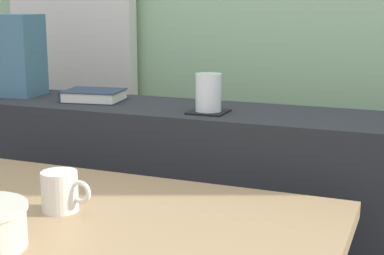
{
  "coord_description": "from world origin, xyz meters",
  "views": [
    {
      "loc": [
        0.58,
        -0.97,
        1.12
      ],
      "look_at": [
        -0.0,
        0.49,
        0.78
      ],
      "focal_mm": 54.41,
      "sensor_mm": 36.0,
      "label": 1
    }
  ],
  "objects": [
    {
      "name": "juice_glass",
      "position": [
        0.04,
        0.5,
        0.88
      ],
      "size": [
        0.07,
        0.07,
        0.1
      ],
      "color": "white",
      "rests_on": "coaster_square"
    },
    {
      "name": "coaster_square",
      "position": [
        0.04,
        0.5,
        0.83
      ],
      "size": [
        0.1,
        0.1,
        0.0
      ],
      "primitive_type": "cube",
      "color": "black",
      "rests_on": "dark_console_ledge"
    },
    {
      "name": "dark_console_ledge",
      "position": [
        0.0,
        0.55,
        0.41
      ],
      "size": [
        2.8,
        0.31,
        0.83
      ],
      "primitive_type": "cube",
      "color": "#23262B",
      "rests_on": "ground"
    },
    {
      "name": "ceramic_mug",
      "position": [
        -0.1,
        -0.0,
        0.74
      ],
      "size": [
        0.11,
        0.08,
        0.08
      ],
      "color": "silver",
      "rests_on": "breakfast_table"
    },
    {
      "name": "closed_book",
      "position": [
        -0.35,
        0.55,
        0.84
      ],
      "size": [
        0.19,
        0.16,
        0.03
      ],
      "color": "#1E2D47",
      "rests_on": "dark_console_ledge"
    }
  ]
}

